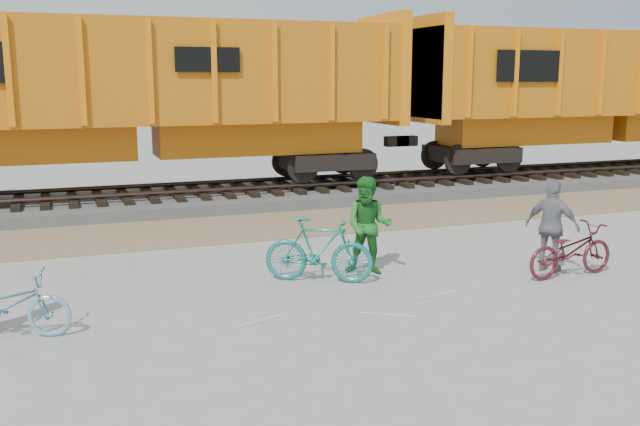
# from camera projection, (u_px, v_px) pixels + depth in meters

# --- Properties ---
(ground) EXTENTS (120.00, 120.00, 0.00)m
(ground) POSITION_uv_depth(u_px,v_px,m) (308.00, 297.00, 11.21)
(ground) COLOR #9E9E99
(ground) RESTS_ON ground
(gravel_strip) EXTENTS (120.00, 3.00, 0.02)m
(gravel_strip) POSITION_uv_depth(u_px,v_px,m) (228.00, 229.00, 16.27)
(gravel_strip) COLOR #92785A
(gravel_strip) RESTS_ON ground
(ballast_bed) EXTENTS (120.00, 4.00, 0.30)m
(ballast_bed) POSITION_uv_depth(u_px,v_px,m) (198.00, 199.00, 19.47)
(ballast_bed) COLOR slate
(ballast_bed) RESTS_ON ground
(track) EXTENTS (120.00, 2.60, 0.24)m
(track) POSITION_uv_depth(u_px,v_px,m) (198.00, 187.00, 19.41)
(track) COLOR black
(track) RESTS_ON ballast_bed
(hopper_car_center) EXTENTS (14.00, 3.13, 4.65)m
(hopper_car_center) POSITION_uv_depth(u_px,v_px,m) (143.00, 93.00, 18.47)
(hopper_car_center) COLOR black
(hopper_car_center) RESTS_ON track
(hopper_car_right) EXTENTS (14.00, 3.13, 4.65)m
(hopper_car_right) POSITION_uv_depth(u_px,v_px,m) (604.00, 90.00, 23.63)
(hopper_car_right) COLOR black
(hopper_car_right) RESTS_ON track
(bicycle_blue) EXTENTS (1.79, 0.99, 0.89)m
(bicycle_blue) POSITION_uv_depth(u_px,v_px,m) (5.00, 305.00, 9.39)
(bicycle_blue) COLOR #71AFCB
(bicycle_blue) RESTS_ON ground
(bicycle_teal) EXTENTS (1.86, 1.36, 1.11)m
(bicycle_teal) POSITION_uv_depth(u_px,v_px,m) (319.00, 250.00, 11.97)
(bicycle_teal) COLOR #19786F
(bicycle_teal) RESTS_ON ground
(bicycle_maroon) EXTENTS (1.81, 0.73, 0.93)m
(bicycle_maroon) POSITION_uv_depth(u_px,v_px,m) (571.00, 250.00, 12.31)
(bicycle_maroon) COLOR #531823
(bicycle_maroon) RESTS_ON ground
(person_man) EXTENTS (1.05, 0.99, 1.72)m
(person_man) POSITION_uv_depth(u_px,v_px,m) (368.00, 226.00, 12.44)
(person_man) COLOR #1F6C21
(person_man) RESTS_ON ground
(person_woman) EXTENTS (0.85, 1.03, 1.64)m
(person_woman) POSITION_uv_depth(u_px,v_px,m) (552.00, 226.00, 12.58)
(person_woman) COLOR slate
(person_woman) RESTS_ON ground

